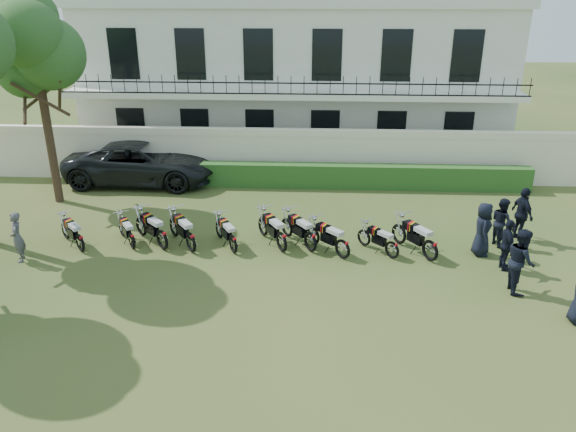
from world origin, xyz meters
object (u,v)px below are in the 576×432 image
at_px(motorcycle_2, 162,235).
at_px(officer_4, 502,222).
at_px(motorcycle_3, 191,238).
at_px(motorcycle_8, 392,246).
at_px(tree_west_near, 35,47).
at_px(suv, 142,163).
at_px(motorcycle_1, 131,237).
at_px(inspector, 17,237).
at_px(motorcycle_6, 310,237).
at_px(officer_5, 522,214).
at_px(officer_3, 483,229).
at_px(motorcycle_9, 431,246).
at_px(officer_2, 507,245).
at_px(motorcycle_7, 343,244).
at_px(motorcycle_0, 80,239).
at_px(motorcycle_4, 233,240).
at_px(motorcycle_5, 282,237).
at_px(officer_1, 521,261).

bearing_deg(motorcycle_2, officer_4, -38.68).
xyz_separation_m(motorcycle_3, motorcycle_8, (6.34, -0.09, -0.09)).
distance_m(tree_west_near, motorcycle_8, 14.33).
xyz_separation_m(motorcycle_2, suv, (-2.56, 6.58, 0.36)).
xyz_separation_m(motorcycle_1, motorcycle_3, (1.96, -0.14, 0.09)).
bearing_deg(inspector, motorcycle_6, 73.14).
height_order(motorcycle_6, officer_5, officer_5).
xyz_separation_m(inspector, officer_4, (15.16, 1.99, 0.01)).
relative_size(motorcycle_1, motorcycle_2, 0.94).
relative_size(motorcycle_8, officer_4, 0.83).
height_order(motorcycle_8, officer_3, officer_3).
bearing_deg(inspector, officer_3, 71.02).
xyz_separation_m(motorcycle_9, officer_2, (2.13, -0.43, 0.27)).
distance_m(motorcycle_3, officer_4, 10.06).
height_order(officer_2, officer_5, officer_5).
relative_size(motorcycle_3, suv, 0.28).
bearing_deg(officer_3, motorcycle_6, 98.42).
relative_size(inspector, officer_5, 0.87).
distance_m(motorcycle_2, suv, 7.07).
xyz_separation_m(motorcycle_7, motorcycle_9, (2.69, -0.03, 0.04)).
bearing_deg(officer_4, motorcycle_0, 81.07).
distance_m(motorcycle_4, officer_5, 9.57).
height_order(officer_2, officer_3, officer_3).
xyz_separation_m(motorcycle_0, officer_5, (14.31, 1.74, 0.44)).
relative_size(motorcycle_2, suv, 0.25).
bearing_deg(motorcycle_2, inspector, 149.20).
bearing_deg(motorcycle_4, officer_4, -21.99).
relative_size(motorcycle_1, inspector, 0.93).
height_order(motorcycle_5, officer_5, officer_5).
distance_m(motorcycle_6, officer_5, 7.12).
bearing_deg(motorcycle_5, officer_1, -47.41).
xyz_separation_m(tree_west_near, motorcycle_3, (6.17, -4.30, -5.36)).
relative_size(motorcycle_5, officer_2, 1.14).
bearing_deg(motorcycle_1, motorcycle_2, -33.88).
bearing_deg(motorcycle_9, motorcycle_3, 145.04).
bearing_deg(motorcycle_1, motorcycle_6, -32.55).
relative_size(motorcycle_0, motorcycle_3, 0.81).
bearing_deg(officer_3, motorcycle_9, 116.44).
xyz_separation_m(motorcycle_3, officer_2, (9.62, -0.64, 0.28)).
bearing_deg(motorcycle_5, motorcycle_9, -35.18).
distance_m(tree_west_near, officer_2, 17.30).
height_order(officer_1, officer_4, officer_1).
height_order(suv, officer_4, suv).
relative_size(motorcycle_6, officer_5, 0.94).
relative_size(motorcycle_3, inspector, 1.11).
bearing_deg(officer_2, motorcycle_2, 83.57).
relative_size(motorcycle_8, officer_1, 0.72).
xyz_separation_m(motorcycle_1, motorcycle_7, (6.76, -0.33, 0.06)).
bearing_deg(motorcycle_6, motorcycle_5, 148.96).
bearing_deg(inspector, motorcycle_8, 69.89).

